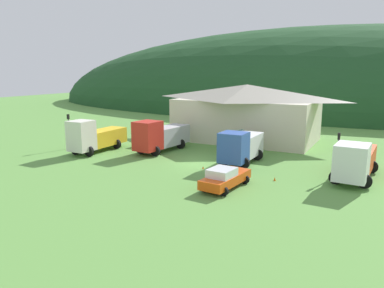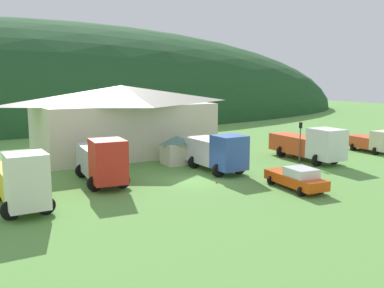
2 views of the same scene
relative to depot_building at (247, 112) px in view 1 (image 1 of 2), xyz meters
The scene contains 13 objects.
ground_plane 14.70m from the depot_building, 88.63° to the right, with size 200.00×200.00×0.00m, color #5B9342.
forested_hill_backdrop 46.85m from the depot_building, 89.58° to the left, with size 149.18×60.00×37.64m, color #1E4723.
depot_building is the anchor object (origin of this frame).
play_shed_cream 8.33m from the depot_building, 73.50° to the right, with size 2.59×2.28×2.66m.
heavy_rig_striped 19.36m from the depot_building, 129.46° to the right, with size 3.07×7.50×3.74m.
crane_truck_red 12.91m from the depot_building, 118.11° to the right, with size 3.51×7.89×3.63m.
box_truck_blue 12.90m from the depot_building, 72.63° to the right, with size 3.17×6.57×3.32m.
heavy_rig_white 19.09m from the depot_building, 42.28° to the right, with size 3.45×8.56×3.35m.
service_pickup_orange 20.90m from the depot_building, 74.60° to the right, with size 2.64×5.33×1.66m.
traffic_light_west 21.91m from the depot_building, 137.33° to the right, with size 0.20×0.32×3.99m.
traffic_light_east 18.07m from the depot_building, 45.32° to the right, with size 0.20×0.32×3.82m.
traffic_cone_near_pickup 16.11m from the depot_building, 84.53° to the right, with size 0.36×0.36×0.49m, color orange.
traffic_cone_mid_row 18.63m from the depot_building, 62.73° to the right, with size 0.36×0.36×0.63m, color orange.
Camera 1 is at (15.72, -30.94, 8.89)m, focal length 34.58 mm.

